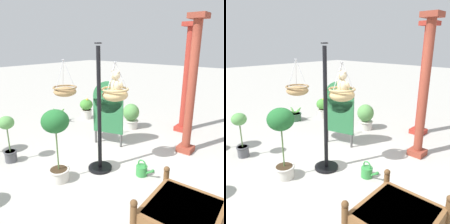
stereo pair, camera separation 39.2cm
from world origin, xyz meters
The scene contains 15 objects.
ground_plane centered at (0.00, 0.00, 0.00)m, with size 40.00×40.00×0.00m, color #ADAAA3.
display_pole_central centered at (-0.22, -0.03, 0.69)m, with size 0.44×0.44×2.27m.
hanging_basket_with_teddy centered at (-0.07, 0.22, 1.41)m, with size 0.48×0.48×0.68m.
teddy_bear centered at (-0.07, 0.24, 1.59)m, with size 0.28×0.25×0.40m.
hanging_basket_left_high centered at (-1.53, 0.32, 1.26)m, with size 0.52×0.52×0.79m.
greenhouse_pillar_left centered at (0.19, 2.82, 1.32)m, with size 0.37×0.37×2.73m.
greenhouse_pillar_right centered at (0.74, 1.68, 1.34)m, with size 0.33×0.33×2.79m.
wooden_planter_box centered at (1.57, -0.53, 0.22)m, with size 0.96×1.02×0.57m.
potted_plant_tall_leafy centered at (-2.96, 1.16, 0.14)m, with size 0.51×0.50×0.38m.
potted_plant_bushy_green centered at (-0.52, -0.74, 0.80)m, with size 0.44×0.44×1.26m.
potted_plant_small_succulent centered at (-2.53, 1.93, 0.34)m, with size 0.39×0.39×0.65m.
potted_plant_conical_shrub centered at (-0.99, 2.10, 0.36)m, with size 0.44×0.44×0.69m.
potted_plant_trailing_ivy centered at (-1.77, -0.93, 0.54)m, with size 0.29×0.29×0.94m.
display_sign_board centered at (-0.78, 0.88, 0.87)m, with size 0.69×0.24×1.47m.
watering_can centered at (0.51, 0.28, 0.10)m, with size 0.35×0.20×0.30m.
Camera 1 is at (2.34, -2.83, 2.26)m, focal length 36.65 mm.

